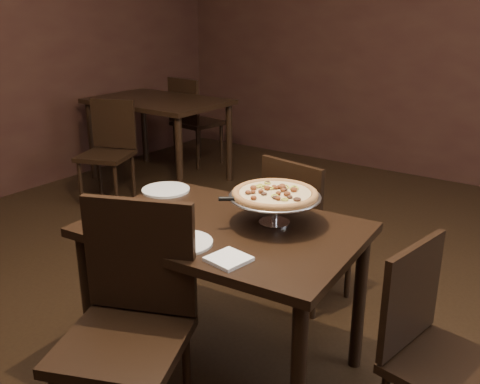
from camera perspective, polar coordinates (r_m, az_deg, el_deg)
The scene contains 16 objects.
room at distance 2.17m, azimuth -0.79°, elevation 13.57°, with size 6.04×7.04×2.84m.
dining_table at distance 2.34m, azimuth -1.71°, elevation -5.73°, with size 1.21×0.86×0.72m.
background_table at distance 5.16m, azimuth -8.71°, elevation 8.62°, with size 1.26×0.84×0.79m.
pizza_stand at distance 2.28m, azimuth 3.74°, elevation -0.24°, with size 0.40×0.40×0.16m.
parmesan_shaker at distance 2.24m, azimuth -8.91°, elevation -3.09°, with size 0.06×0.06×0.11m.
pepper_flake_shaker at distance 2.28m, azimuth -8.74°, elevation -2.71°, with size 0.06×0.06×0.11m.
packet_caddy at distance 2.29m, azimuth -8.81°, elevation -3.08°, with size 0.09×0.09×0.07m.
napkin_stack at distance 1.99m, azimuth -1.23°, elevation -7.17°, with size 0.14×0.14×0.01m, color white.
plate_left at distance 2.75m, azimuth -7.92°, elevation 0.23°, with size 0.24×0.24×0.01m, color white.
plate_near at distance 2.14m, azimuth -6.13°, elevation -5.40°, with size 0.24×0.24×0.01m, color white.
serving_spatula at distance 2.23m, azimuth -0.69°, elevation -0.78°, with size 0.16×0.16×0.02m.
chair_far at distance 2.97m, azimuth 6.75°, elevation -3.63°, with size 0.46×0.46×0.86m.
chair_near at distance 2.09m, azimuth -11.68°, elevation -13.06°, with size 0.58×0.58×0.95m.
chair_side at distance 2.13m, azimuth 19.98°, elevation -15.32°, with size 0.44×0.44×0.82m.
bg_chair_far at distance 5.66m, azimuth -5.08°, elevation 7.86°, with size 0.48×0.48×0.92m.
bg_chair_near at distance 4.72m, azimuth -13.82°, elevation 4.67°, with size 0.52×0.52×0.86m.
Camera 1 is at (1.34, -1.71, 1.62)m, focal length 40.00 mm.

